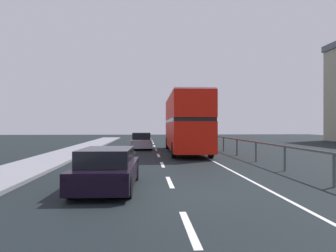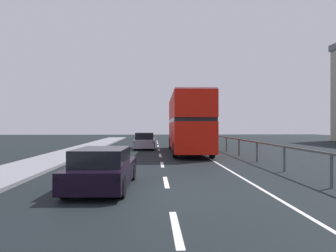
{
  "view_description": "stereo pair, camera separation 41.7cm",
  "coord_description": "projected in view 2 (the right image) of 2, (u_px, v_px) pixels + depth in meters",
  "views": [
    {
      "loc": [
        -0.86,
        -9.14,
        2.03
      ],
      "look_at": [
        0.32,
        6.72,
        2.02
      ],
      "focal_mm": 31.89,
      "sensor_mm": 36.0,
      "label": 1
    },
    {
      "loc": [
        -0.44,
        -9.17,
        2.03
      ],
      "look_at": [
        0.32,
        6.72,
        2.02
      ],
      "focal_mm": 31.89,
      "sensor_mm": 36.0,
      "label": 2
    }
  ],
  "objects": [
    {
      "name": "double_decker_bus_red",
      "position": [
        188.0,
        122.0,
        22.48
      ],
      "size": [
        2.82,
        10.74,
        4.28
      ],
      "rotation": [
        0.0,
        0.0,
        -0.02
      ],
      "color": "red",
      "rests_on": "ground"
    },
    {
      "name": "ground_plane",
      "position": [
        168.0,
        193.0,
        9.18
      ],
      "size": [
        75.88,
        120.0,
        0.1
      ],
      "primitive_type": "cube",
      "color": "black"
    },
    {
      "name": "bridge_side_railing",
      "position": [
        247.0,
        144.0,
        18.43
      ],
      "size": [
        0.1,
        42.0,
        1.15
      ],
      "color": "#48514F",
      "rests_on": "ground"
    },
    {
      "name": "sedan_car_ahead",
      "position": [
        145.0,
        141.0,
        26.04
      ],
      "size": [
        1.79,
        4.3,
        1.44
      ],
      "rotation": [
        0.0,
        0.0,
        -0.01
      ],
      "color": "gray",
      "rests_on": "ground"
    },
    {
      "name": "lane_paint_markings",
      "position": [
        191.0,
        159.0,
        18.18
      ],
      "size": [
        3.14,
        46.0,
        0.01
      ],
      "color": "silver",
      "rests_on": "ground"
    },
    {
      "name": "hatchback_car_near",
      "position": [
        103.0,
        169.0,
        9.72
      ],
      "size": [
        1.93,
        4.26,
        1.31
      ],
      "rotation": [
        0.0,
        0.0,
        -0.04
      ],
      "color": "black",
      "rests_on": "ground"
    }
  ]
}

